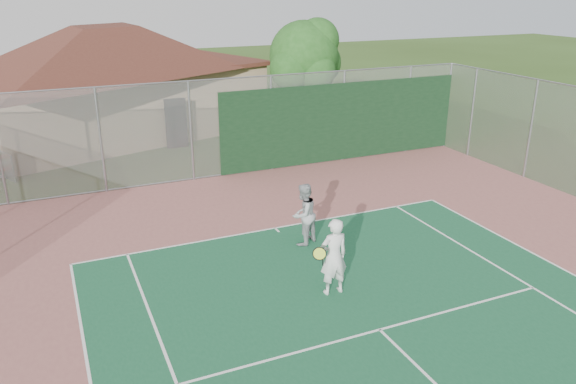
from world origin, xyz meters
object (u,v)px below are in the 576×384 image
object	(u,v)px
clubhouse	(109,69)
player_white_front	(333,257)
tree	(306,58)
player_grey_back	(303,215)

from	to	relation	value
clubhouse	player_white_front	size ratio (longest dim) A/B	8.54
clubhouse	tree	world-z (taller)	clubhouse
clubhouse	player_white_front	xyz separation A→B (m)	(2.36, -17.37, -2.00)
tree	player_white_front	world-z (taller)	tree
player_white_front	player_grey_back	bearing A→B (deg)	-100.20
clubhouse	tree	size ratio (longest dim) A/B	2.95
player_white_front	player_grey_back	xyz separation A→B (m)	(0.49, 2.58, -0.06)
player_white_front	clubhouse	bearing A→B (deg)	-81.69
tree	player_grey_back	distance (m)	12.62
tree	player_grey_back	xyz separation A→B (m)	(-5.35, -11.15, -2.56)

